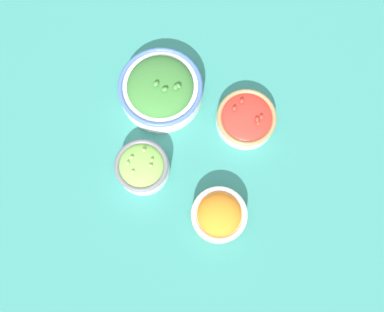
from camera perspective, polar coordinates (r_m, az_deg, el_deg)
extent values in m
plane|color=#337F75|center=(1.07, 0.00, -0.38)|extent=(3.00, 3.00, 0.00)
cylinder|color=white|center=(1.04, -6.59, -1.57)|extent=(0.13, 0.13, 0.05)
torus|color=slate|center=(1.02, -6.76, -1.26)|extent=(0.13, 0.13, 0.01)
ellipsoid|color=#7ABC4C|center=(1.02, -6.76, -1.26)|extent=(0.11, 0.11, 0.03)
ellipsoid|color=#99D166|center=(1.00, -5.39, -0.55)|extent=(0.01, 0.01, 0.01)
ellipsoid|color=#99D166|center=(1.00, -5.54, -1.28)|extent=(0.01, 0.01, 0.01)
ellipsoid|color=#99D166|center=(1.01, -8.56, -0.96)|extent=(0.01, 0.01, 0.01)
ellipsoid|color=#99D166|center=(1.01, -6.44, 0.77)|extent=(0.01, 0.01, 0.01)
ellipsoid|color=#99D166|center=(1.01, -8.07, -0.27)|extent=(0.01, 0.01, 0.01)
ellipsoid|color=#99D166|center=(1.00, -7.93, -2.09)|extent=(0.01, 0.01, 0.01)
cylinder|color=silver|center=(1.09, 7.19, 4.83)|extent=(0.15, 0.15, 0.04)
torus|color=#997A4C|center=(1.07, 7.32, 5.15)|extent=(0.15, 0.15, 0.01)
ellipsoid|color=red|center=(1.07, 7.32, 5.15)|extent=(0.13, 0.13, 0.02)
ellipsoid|color=red|center=(1.05, 8.79, 4.36)|extent=(0.01, 0.01, 0.01)
ellipsoid|color=red|center=(1.06, 5.69, 6.33)|extent=(0.02, 0.01, 0.01)
ellipsoid|color=red|center=(1.07, 6.67, 7.30)|extent=(0.02, 0.01, 0.01)
ellipsoid|color=red|center=(1.05, 8.67, 4.84)|extent=(0.01, 0.01, 0.01)
ellipsoid|color=red|center=(1.06, 9.24, 5.15)|extent=(0.01, 0.01, 0.01)
cylinder|color=beige|center=(1.02, 3.58, -7.89)|extent=(0.13, 0.13, 0.05)
torus|color=silver|center=(1.00, 3.67, -7.75)|extent=(0.13, 0.13, 0.01)
ellipsoid|color=orange|center=(1.00, 3.67, -7.75)|extent=(0.10, 0.10, 0.06)
cylinder|color=silver|center=(1.10, -4.15, 8.68)|extent=(0.21, 0.21, 0.05)
torus|color=#4766B7|center=(1.07, -4.25, 9.22)|extent=(0.21, 0.21, 0.01)
ellipsoid|color=#387533|center=(1.07, -4.25, 9.22)|extent=(0.17, 0.17, 0.06)
ellipsoid|color=#47893D|center=(1.03, -3.65, 8.86)|extent=(0.01, 0.02, 0.01)
ellipsoid|color=#47893D|center=(1.04, -4.82, 9.55)|extent=(0.02, 0.02, 0.01)
ellipsoid|color=#47893D|center=(1.04, -2.20, 9.16)|extent=(0.02, 0.02, 0.01)
ellipsoid|color=#47893D|center=(1.04, -1.85, 9.33)|extent=(0.02, 0.02, 0.01)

